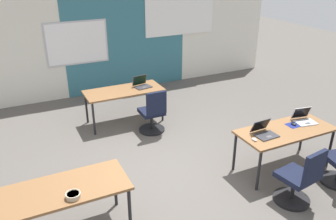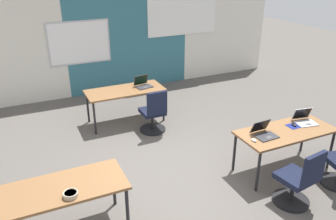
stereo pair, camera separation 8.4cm
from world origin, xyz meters
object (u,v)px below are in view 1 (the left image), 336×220
Objects in this scene: laptop_near_right_inner at (264,132)px; chair_near_right_inner at (299,181)px; desk_near_left at (61,193)px; desk_far_center at (124,93)px; desk_near_right at (285,133)px; mouse_near_right_inner at (254,139)px; laptop_far_right at (142,84)px; chair_far_right at (153,115)px; mouse_near_right_end at (294,124)px; laptop_near_right_end at (304,119)px; snack_bowl at (73,195)px.

chair_near_right_inner is (-0.00, -0.80, -0.39)m from laptop_near_right_inner.
desk_near_left is 1.00× the size of desk_far_center.
desk_near_right is 0.94m from chair_near_right_inner.
laptop_far_right is at bearing 102.83° from mouse_near_right_inner.
chair_far_right is 1.00× the size of chair_near_right_inner.
desk_near_right is 4.67× the size of laptop_near_right_inner.
laptop_far_right reaches higher than laptop_near_right_inner.
desk_near_right is 1.00× the size of desk_far_center.
desk_far_center is (-1.75, 2.80, 0.00)m from desk_near_right.
desk_far_center is 15.12× the size of mouse_near_right_end.
desk_far_center is 4.67× the size of laptop_near_right_inner.
desk_near_left is at bearing 177.88° from laptop_near_right_inner.
laptop_near_right_end is 2.78m from chair_far_right.
mouse_near_right_end is (0.22, 0.06, 0.08)m from desk_near_right.
desk_near_right is 3.12m from laptop_far_right.
laptop_far_right is 3.68× the size of mouse_near_right_inner.
chair_far_right reaches higher than snack_bowl.
desk_far_center is 9.01× the size of snack_bowl.
desk_far_center is 15.73× the size of mouse_near_right_inner.
laptop_near_right_inner is at bearing 0.21° from desk_near_left.
desk_near_right is 0.24m from mouse_near_right_end.
laptop_far_right is 2.95m from mouse_near_right_inner.
laptop_far_right is at bearing 55.94° from snack_bowl.
laptop_near_right_inner is at bearing -64.71° from desk_far_center.
snack_bowl is at bearing -177.76° from laptop_near_right_inner.
mouse_near_right_inner reaches higher than desk_far_center.
desk_near_left is at bearing -122.01° from desk_far_center.
desk_near_right is 0.45m from laptop_near_right_inner.
mouse_near_right_end is (-0.25, -0.02, -0.03)m from laptop_near_right_end.
snack_bowl is at bearing -176.20° from desk_near_right.
laptop_far_right is 3.67m from snack_bowl.
chair_far_right is (-0.07, -0.72, -0.39)m from laptop_far_right.
laptop_near_right_end reaches higher than desk_near_left.
desk_near_left is 1.74× the size of chair_near_right_inner.
desk_near_left and desk_near_right have the same top height.
chair_near_right_inner is at bearing -85.95° from laptop_far_right.
chair_near_right_inner is (1.31, -3.59, -0.28)m from desk_far_center.
desk_near_left is 4.23× the size of laptop_near_right_end.
chair_far_right is at bearing 108.45° from mouse_near_right_inner.
laptop_near_right_inner is (0.97, -2.09, 0.39)m from chair_far_right.
mouse_near_right_end is 3.63m from snack_bowl.
chair_far_right is (-1.87, 2.01, -0.39)m from laptop_near_right_end.
chair_far_right reaches higher than desk_near_left.
laptop_far_right is 1.09× the size of laptop_near_right_inner.
mouse_near_right_end is 3.16m from laptop_far_right.
desk_near_left is 3.18m from chair_near_right_inner.
mouse_near_right_inner is (-1.15, -0.15, -0.03)m from laptop_near_right_end.
mouse_near_right_end is 0.28× the size of laptop_far_right.
chair_near_right_inner is at bearing -118.96° from desk_near_right.
laptop_far_right is at bearing -95.58° from chair_far_right.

